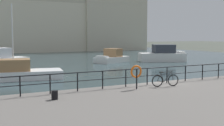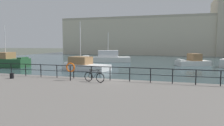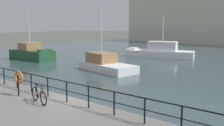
% 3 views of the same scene
% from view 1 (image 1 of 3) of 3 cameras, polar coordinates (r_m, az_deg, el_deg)
% --- Properties ---
extents(ground_plane, '(240.00, 240.00, 0.00)m').
position_cam_1_polar(ground_plane, '(20.46, 8.31, -5.64)').
color(ground_plane, '#4C5147').
extents(water_basin, '(80.00, 60.00, 0.01)m').
position_cam_1_polar(water_basin, '(48.08, -13.31, 0.64)').
color(water_basin, '#33474C').
rests_on(water_basin, ground_plane).
extents(harbor_building, '(62.97, 14.70, 16.49)m').
position_cam_1_polar(harbor_building, '(73.30, -12.86, 7.21)').
color(harbor_building, beige).
rests_on(harbor_building, ground_plane).
extents(moored_cabin_cruiser, '(5.72, 4.43, 1.94)m').
position_cam_1_polar(moored_cabin_cruiser, '(42.16, 0.02, 1.05)').
color(moored_cabin_cruiser, white).
rests_on(moored_cabin_cruiser, water_basin).
extents(moored_red_daysailer, '(6.75, 3.82, 6.53)m').
position_cam_1_polar(moored_red_daysailer, '(27.30, -16.95, -1.60)').
color(moored_red_daysailer, white).
rests_on(moored_red_daysailer, water_basin).
extents(moored_harbor_tender, '(7.07, 4.86, 2.46)m').
position_cam_1_polar(moored_harbor_tender, '(44.13, 9.62, 1.53)').
color(moored_harbor_tender, white).
rests_on(moored_harbor_tender, water_basin).
extents(quay_railing, '(25.01, 0.07, 1.08)m').
position_cam_1_polar(quay_railing, '(19.85, 10.45, -1.67)').
color(quay_railing, black).
rests_on(quay_railing, quay_promenade).
extents(parked_bicycle, '(1.74, 0.43, 0.98)m').
position_cam_1_polar(parked_bicycle, '(18.54, 10.13, -3.24)').
color(parked_bicycle, black).
rests_on(parked_bicycle, quay_promenade).
extents(mooring_bollard, '(0.32, 0.32, 0.44)m').
position_cam_1_polar(mooring_bollard, '(14.93, -10.88, -6.02)').
color(mooring_bollard, black).
rests_on(mooring_bollard, quay_promenade).
extents(life_ring_stand, '(0.75, 0.16, 1.40)m').
position_cam_1_polar(life_ring_stand, '(17.42, 4.65, -1.78)').
color(life_ring_stand, black).
rests_on(life_ring_stand, quay_promenade).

